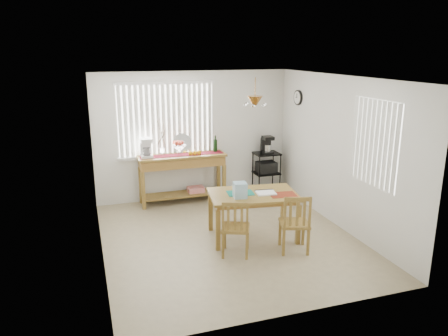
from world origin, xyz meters
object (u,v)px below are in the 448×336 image
object	(u,v)px
cart_items	(267,145)
dining_table	(253,198)
chair_left	(236,228)
chair_right	(295,224)
wire_cart	(266,169)
sideboard	(183,167)

from	to	relation	value
cart_items	dining_table	xyz separation A→B (m)	(-1.13, -2.06, -0.38)
chair_left	chair_right	world-z (taller)	chair_right
cart_items	dining_table	bearing A→B (deg)	-118.74
wire_cart	dining_table	distance (m)	2.35
wire_cart	cart_items	world-z (taller)	cart_items
cart_items	sideboard	bearing A→B (deg)	-179.22
chair_right	cart_items	bearing A→B (deg)	75.24
wire_cart	chair_right	size ratio (longest dim) A/B	0.95
sideboard	dining_table	world-z (taller)	sideboard
sideboard	wire_cart	distance (m)	1.84
cart_items	chair_right	world-z (taller)	cart_items
chair_left	chair_right	distance (m)	0.91
sideboard	cart_items	bearing A→B (deg)	0.78
dining_table	chair_left	distance (m)	0.77
sideboard	wire_cart	xyz separation A→B (m)	(1.83, 0.02, -0.20)
wire_cart	cart_items	size ratio (longest dim) A/B	2.43
wire_cart	chair_right	xyz separation A→B (m)	(-0.73, -2.76, -0.08)
chair_left	wire_cart	bearing A→B (deg)	57.93
sideboard	dining_table	xyz separation A→B (m)	(0.70, -2.04, -0.07)
chair_left	chair_right	bearing A→B (deg)	-10.58
wire_cart	dining_table	world-z (taller)	wire_cart
dining_table	chair_right	distance (m)	0.84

